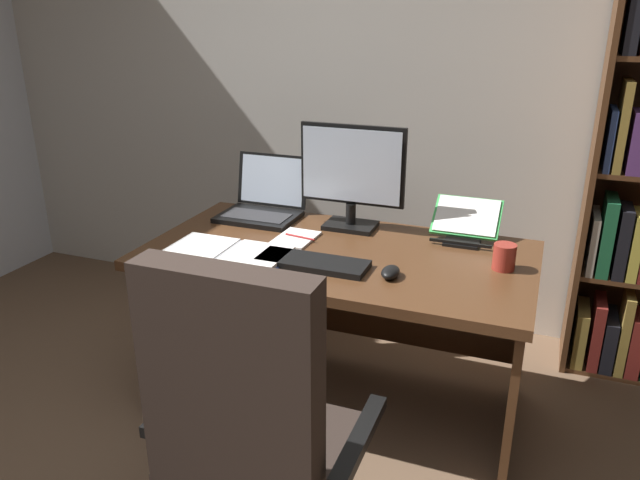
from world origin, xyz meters
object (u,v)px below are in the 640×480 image
at_px(desk, 343,287).
at_px(laptop, 263,204).
at_px(notepad, 296,238).
at_px(office_chair, 254,454).
at_px(reading_stand_with_book, 466,221).
at_px(keyboard, 313,263).
at_px(open_binder, 224,255).
at_px(pen, 300,237).
at_px(computer_mouse, 391,272).
at_px(coffee_mug, 504,257).
at_px(monitor, 352,177).

xyz_separation_m(desk, laptop, (-0.47, 0.21, 0.25)).
xyz_separation_m(laptop, notepad, (0.26, -0.23, -0.05)).
bearing_deg(notepad, office_chair, -73.78).
height_order(desk, reading_stand_with_book, reading_stand_with_book).
bearing_deg(keyboard, open_binder, -171.79).
xyz_separation_m(notepad, pen, (0.02, 0.00, 0.01)).
bearing_deg(office_chair, pen, 105.21).
bearing_deg(office_chair, open_binder, 124.16).
bearing_deg(keyboard, computer_mouse, 0.00).
distance_m(open_binder, pen, 0.34).
distance_m(computer_mouse, notepad, 0.52).
distance_m(notepad, coffee_mug, 0.84).
bearing_deg(coffee_mug, pen, 179.27).
distance_m(notepad, pen, 0.02).
distance_m(computer_mouse, open_binder, 0.65).
height_order(office_chair, laptop, office_chair).
bearing_deg(laptop, open_binder, -80.84).
bearing_deg(desk, computer_mouse, -43.98).
height_order(reading_stand_with_book, coffee_mug, reading_stand_with_book).
height_order(keyboard, open_binder, same).
xyz_separation_m(desk, keyboard, (-0.04, -0.25, 0.21)).
height_order(keyboard, coffee_mug, coffee_mug).
bearing_deg(monitor, notepad, -126.76).
xyz_separation_m(desk, reading_stand_with_book, (0.45, 0.25, 0.27)).
bearing_deg(laptop, notepad, -41.64).
bearing_deg(reading_stand_with_book, laptop, -177.74).
xyz_separation_m(computer_mouse, notepad, (-0.47, 0.23, -0.02)).
distance_m(office_chair, keyboard, 0.79).
bearing_deg(keyboard, office_chair, -81.35).
height_order(keyboard, computer_mouse, computer_mouse).
distance_m(computer_mouse, coffee_mug, 0.43).
height_order(notepad, coffee_mug, coffee_mug).
xyz_separation_m(monitor, laptop, (-0.43, 0.01, -0.17)).
xyz_separation_m(laptop, pen, (0.28, -0.23, -0.04)).
relative_size(office_chair, pen, 7.56).
bearing_deg(desk, laptop, 155.65).
bearing_deg(laptop, pen, -39.56).
height_order(open_binder, coffee_mug, coffee_mug).
xyz_separation_m(laptop, keyboard, (0.43, -0.46, -0.04)).
bearing_deg(laptop, coffee_mug, -12.46).
bearing_deg(monitor, pen, -123.35).
xyz_separation_m(laptop, open_binder, (0.08, -0.51, -0.04)).
xyz_separation_m(open_binder, pen, (0.20, 0.28, 0.00)).
bearing_deg(notepad, computer_mouse, -26.33).
distance_m(monitor, coffee_mug, 0.73).
xyz_separation_m(reading_stand_with_book, open_binder, (-0.83, -0.55, -0.06)).
bearing_deg(monitor, computer_mouse, -56.69).
bearing_deg(computer_mouse, pen, 152.67).
xyz_separation_m(desk, coffee_mug, (0.63, -0.03, 0.24)).
height_order(office_chair, notepad, office_chair).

